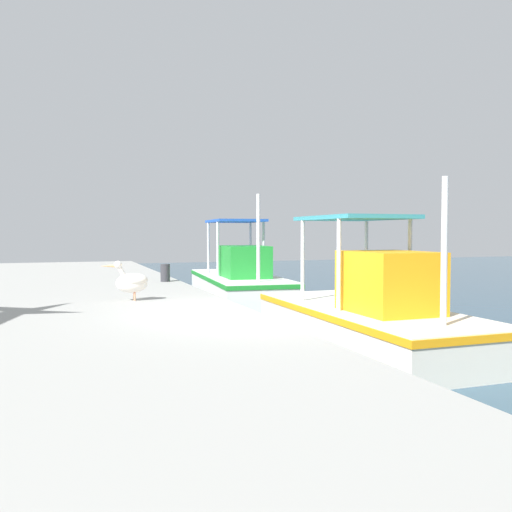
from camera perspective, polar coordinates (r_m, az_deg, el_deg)
name	(u,v)px	position (r m, az deg, el deg)	size (l,w,h in m)	color
fishing_boat_nearest	(240,282)	(16.89, -1.72, -2.80)	(6.35, 2.64, 3.24)	white
fishing_boat_second	(370,315)	(10.63, 11.97, -6.08)	(5.97, 2.26, 3.05)	silver
pelican	(132,281)	(11.32, -12.93, -2.60)	(0.38, 0.95, 0.82)	tan
mooring_bollard_nearest	(165,273)	(15.55, -9.54, -1.76)	(0.27, 0.27, 0.50)	#333338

